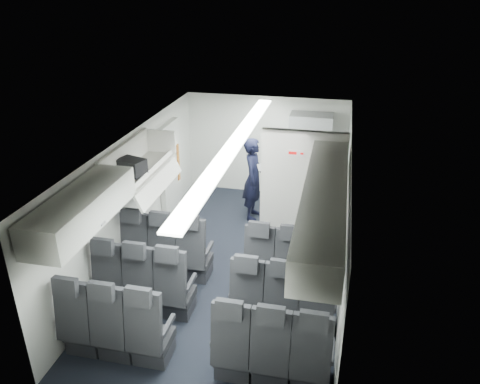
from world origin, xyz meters
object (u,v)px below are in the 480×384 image
at_px(seat_row_rear, 191,342).
at_px(carry_on_bag, 132,167).
at_px(seat_row_front, 227,261).
at_px(flight_attendant, 253,179).
at_px(seat_row_mid, 211,297).
at_px(galley_unit, 309,159).
at_px(boarding_door, 171,170).

bearing_deg(seat_row_rear, carry_on_bag, 128.14).
height_order(seat_row_front, flight_attendant, flight_attendant).
distance_m(seat_row_mid, galley_unit, 4.30).
xyz_separation_m(boarding_door, flight_attendant, (1.61, 0.20, -0.13)).
distance_m(galley_unit, carry_on_bag, 4.11).
distance_m(flight_attendant, carry_on_bag, 2.85).
relative_size(galley_unit, flight_attendant, 1.16).
relative_size(seat_row_front, seat_row_mid, 1.00).
xyz_separation_m(seat_row_front, seat_row_mid, (0.00, -0.90, 0.00)).
distance_m(seat_row_mid, flight_attendant, 3.22).
bearing_deg(carry_on_bag, seat_row_front, 16.64).
bearing_deg(boarding_door, seat_row_rear, -67.13).
distance_m(seat_row_mid, boarding_door, 3.45).
distance_m(boarding_door, flight_attendant, 1.63).
relative_size(galley_unit, boarding_door, 1.02).
height_order(seat_row_mid, seat_row_rear, same).
height_order(seat_row_rear, flight_attendant, flight_attendant).
relative_size(boarding_door, flight_attendant, 1.13).
height_order(seat_row_rear, carry_on_bag, carry_on_bag).
relative_size(boarding_door, carry_on_bag, 4.79).
bearing_deg(seat_row_mid, seat_row_rear, -90.00).
xyz_separation_m(seat_row_rear, carry_on_bag, (-1.43, 1.82, 1.42)).
distance_m(seat_row_rear, galley_unit, 5.17).
xyz_separation_m(galley_unit, carry_on_bag, (-2.38, -3.23, 0.88)).
distance_m(seat_row_front, flight_attendant, 2.33).
bearing_deg(carry_on_bag, galley_unit, 71.20).
bearing_deg(flight_attendant, galley_unit, -44.40).
distance_m(seat_row_front, carry_on_bag, 2.02).
bearing_deg(galley_unit, seat_row_rear, -100.65).
bearing_deg(boarding_door, carry_on_bag, -84.29).
xyz_separation_m(seat_row_front, carry_on_bag, (-1.43, 0.02, 1.42)).
bearing_deg(seat_row_rear, seat_row_mid, 90.00).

